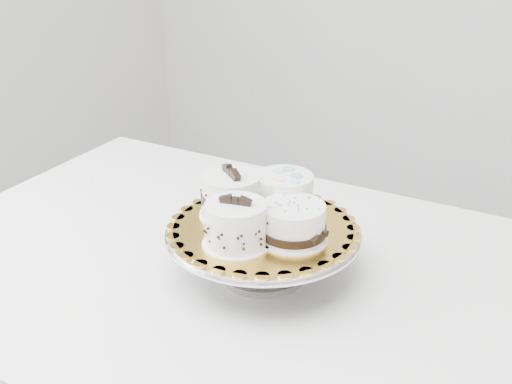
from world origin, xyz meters
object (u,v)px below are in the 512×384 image
Objects in this scene: cake_ribbon at (293,223)px; cake_stand at (263,243)px; cake_swirl at (236,225)px; cake_banded at (232,197)px; cake_board at (263,228)px; cake_dots at (284,194)px; table at (245,298)px.

cake_stand is at bearing 178.12° from cake_ribbon.
cake_banded is (-0.08, 0.07, 0.00)m from cake_swirl.
cake_board is at bearing 178.12° from cake_ribbon.
cake_stand is 0.09m from cake_dots.
table is 10.86× the size of cake_swirl.
cake_stand is 0.03m from cake_board.
cake_banded is at bearing 179.95° from cake_board.
cake_stand is at bearing -12.52° from table.
cake_swirl is (0.05, -0.08, 0.20)m from table.
table is at bearing 177.94° from cake_ribbon.
cake_ribbon reaches higher than cake_stand.
cake_banded reaches higher than cake_stand.
table is at bearing 99.32° from cake_swirl.
cake_banded is 1.13× the size of cake_ribbon.
cake_dots is 1.02× the size of cake_ribbon.
cake_swirl is 0.10m from cake_ribbon.
cake_stand is at bearing 70.35° from cake_swirl.
cake_stand is 2.59× the size of cake_swirl.
cake_stand is at bearing 25.96° from cake_banded.
cake_ribbon is (0.14, -0.00, -0.01)m from cake_banded.
table is 0.17m from cake_board.
cake_dots is at bearing 93.24° from cake_board.
cake_board is at bearing 70.35° from cake_swirl.
cake_swirl is 1.04× the size of cake_dots.
cake_swirl is at bearing -86.98° from cake_board.
cake_stand reaches higher than table.
cake_board is 0.08m from cake_swirl.
cake_swirl reaches higher than cake_stand.
cake_swirl is 1.06× the size of cake_ribbon.
cake_ribbon is (0.11, -0.00, 0.19)m from table.
cake_dots is at bearing 135.81° from cake_ribbon.
cake_board is 2.51× the size of cake_ribbon.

